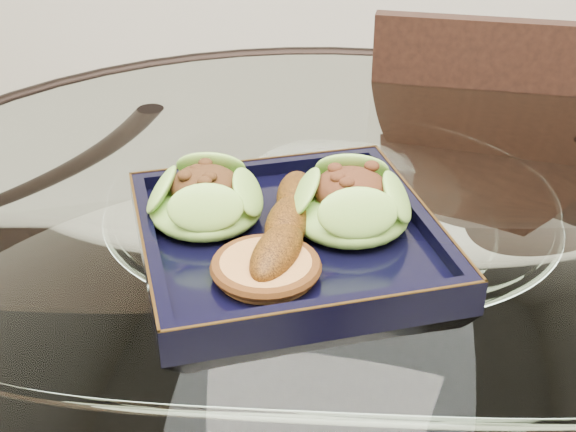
# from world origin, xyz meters

# --- Properties ---
(dining_table) EXTENTS (1.13, 1.13, 0.77)m
(dining_table) POSITION_xyz_m (-0.00, -0.00, 0.60)
(dining_table) COLOR white
(dining_table) RESTS_ON ground
(dining_chair) EXTENTS (0.38, 0.38, 0.86)m
(dining_chair) POSITION_xyz_m (0.18, 0.33, 0.48)
(dining_chair) COLOR black
(dining_chair) RESTS_ON ground
(navy_plate) EXTENTS (0.36, 0.36, 0.02)m
(navy_plate) POSITION_xyz_m (-0.03, -0.04, 0.77)
(navy_plate) COLOR black
(navy_plate) RESTS_ON dining_table
(lettuce_wrap_left) EXTENTS (0.13, 0.13, 0.04)m
(lettuce_wrap_left) POSITION_xyz_m (-0.12, -0.03, 0.80)
(lettuce_wrap_left) COLOR #5B9F2E
(lettuce_wrap_left) RESTS_ON navy_plate
(lettuce_wrap_right) EXTENTS (0.14, 0.14, 0.04)m
(lettuce_wrap_right) POSITION_xyz_m (0.02, -0.01, 0.80)
(lettuce_wrap_right) COLOR #519A2C
(lettuce_wrap_right) RESTS_ON navy_plate
(roasted_plantain) EXTENTS (0.04, 0.18, 0.03)m
(roasted_plantain) POSITION_xyz_m (-0.03, -0.05, 0.80)
(roasted_plantain) COLOR #6A390B
(roasted_plantain) RESTS_ON navy_plate
(crumb_patty) EXTENTS (0.11, 0.11, 0.02)m
(crumb_patty) POSITION_xyz_m (-0.04, -0.11, 0.79)
(crumb_patty) COLOR #CC7D44
(crumb_patty) RESTS_ON navy_plate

